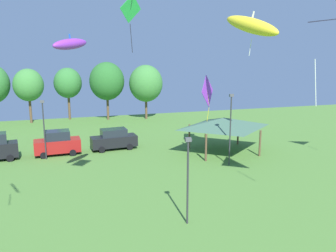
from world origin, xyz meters
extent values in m
ellipsoid|color=yellow|center=(11.16, 30.32, 12.20)|extent=(3.10, 5.64, 2.56)
cube|color=white|center=(11.16, 30.32, 12.54)|extent=(0.31, 0.47, 1.49)
cylinder|color=white|center=(11.16, 30.32, 10.49)|extent=(0.13, 0.24, 1.36)
pyramid|color=black|center=(9.41, 21.03, 10.76)|extent=(2.23, 2.96, 0.28)
cylinder|color=white|center=(10.35, 21.15, 8.43)|extent=(0.43, 0.10, 2.72)
cube|color=purple|center=(10.48, 37.47, 6.19)|extent=(2.23, 2.43, 3.25)
cylinder|color=yellow|center=(10.48, 37.45, 6.19)|extent=(0.35, 0.39, 2.94)
cylinder|color=yellow|center=(10.48, 37.47, 2.89)|extent=(0.37, 0.42, 3.28)
ellipsoid|color=purple|center=(-2.99, 27.97, 10.65)|extent=(2.64, 2.79, 0.95)
cube|color=blue|center=(-2.99, 27.97, 10.85)|extent=(0.15, 0.15, 0.87)
cube|color=green|center=(2.30, 35.20, 13.73)|extent=(2.06, 1.34, 2.33)
cylinder|color=black|center=(2.30, 35.18, 13.73)|extent=(0.28, 0.92, 2.02)
cylinder|color=black|center=(2.30, 35.20, 11.27)|extent=(0.15, 0.39, 2.44)
cylinder|color=black|center=(-8.82, 38.75, 0.32)|extent=(0.66, 0.31, 0.64)
cylinder|color=black|center=(-9.05, 40.43, 0.32)|extent=(0.66, 0.31, 0.64)
cube|color=maroon|center=(-4.52, 39.85, 0.95)|extent=(4.53, 2.14, 1.25)
cube|color=#1E232D|center=(-4.52, 39.85, 2.01)|extent=(2.54, 1.87, 0.88)
cylinder|color=black|center=(-3.10, 39.00, 0.32)|extent=(0.65, 0.26, 0.64)
cylinder|color=black|center=(-3.21, 40.87, 0.32)|extent=(0.65, 0.26, 0.64)
cylinder|color=black|center=(-5.84, 38.83, 0.32)|extent=(0.65, 0.26, 0.64)
cylinder|color=black|center=(-5.95, 40.70, 0.32)|extent=(0.65, 0.26, 0.64)
cube|color=black|center=(1.16, 40.28, 0.88)|extent=(4.89, 2.17, 1.11)
cube|color=#1E232D|center=(1.16, 40.28, 1.82)|extent=(2.75, 1.83, 0.78)
cylinder|color=black|center=(2.71, 39.56, 0.32)|extent=(0.66, 0.28, 0.64)
cylinder|color=black|center=(2.54, 41.28, 0.32)|extent=(0.66, 0.28, 0.64)
cylinder|color=black|center=(-0.22, 39.28, 0.32)|extent=(0.66, 0.28, 0.64)
cylinder|color=black|center=(-0.39, 41.00, 0.32)|extent=(0.66, 0.28, 0.64)
cylinder|color=brown|center=(8.92, 33.77, 1.30)|extent=(0.20, 0.20, 2.60)
cylinder|color=brown|center=(14.63, 33.77, 1.30)|extent=(0.20, 0.20, 2.60)
cylinder|color=brown|center=(8.92, 38.41, 1.30)|extent=(0.20, 0.20, 2.60)
cylinder|color=brown|center=(14.63, 38.41, 1.30)|extent=(0.20, 0.20, 2.60)
pyramid|color=#3D604C|center=(11.77, 36.09, 3.10)|extent=(7.39, 6.00, 1.00)
cylinder|color=#2D2D33|center=(3.14, 22.57, 2.56)|extent=(0.12, 0.12, 5.11)
cube|color=#4C4C51|center=(3.14, 22.57, 5.23)|extent=(0.36, 0.20, 0.24)
cylinder|color=#2D2D33|center=(-5.59, 38.56, 2.73)|extent=(0.12, 0.12, 5.47)
cube|color=#4C4C51|center=(-5.59, 38.56, 5.59)|extent=(0.36, 0.20, 0.24)
cylinder|color=#2D2D33|center=(10.48, 32.00, 3.14)|extent=(0.12, 0.12, 6.28)
cube|color=#4C4C51|center=(10.48, 32.00, 6.40)|extent=(0.36, 0.20, 0.24)
cylinder|color=brown|center=(-8.39, 57.62, 1.94)|extent=(0.36, 0.36, 3.88)
ellipsoid|color=#3D7F38|center=(-8.39, 57.62, 5.45)|extent=(4.18, 4.18, 4.60)
cylinder|color=brown|center=(-3.00, 58.75, 1.99)|extent=(0.36, 0.36, 3.98)
ellipsoid|color=#337533|center=(-3.00, 58.75, 5.50)|extent=(4.07, 4.07, 4.48)
cylinder|color=brown|center=(2.57, 57.07, 1.92)|extent=(0.36, 0.36, 3.85)
ellipsoid|color=#286628|center=(2.57, 57.07, 5.77)|extent=(5.12, 5.12, 5.63)
cylinder|color=brown|center=(8.24, 56.04, 1.75)|extent=(0.36, 0.36, 3.50)
ellipsoid|color=#3D7F38|center=(8.24, 56.04, 5.38)|extent=(5.01, 5.01, 5.51)
camera|label=1|loc=(-3.52, 3.88, 10.28)|focal=38.00mm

